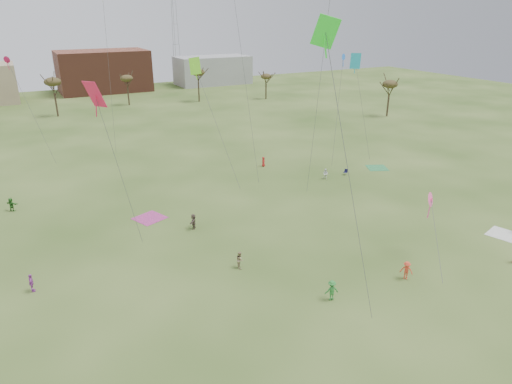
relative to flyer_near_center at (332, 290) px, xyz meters
name	(u,v)px	position (x,y,z in m)	size (l,w,h in m)	color
ground	(322,297)	(-0.52, 0.63, -0.92)	(260.00, 260.00, 0.00)	#2D4A17
flyer_near_center	(332,290)	(0.00, 0.00, 0.00)	(1.19, 0.68, 1.84)	#2A7F30
spectator_fore_b	(240,260)	(-4.56, 8.31, -0.08)	(0.81, 0.63, 1.67)	tan
spectator_fore_c	(193,221)	(-5.49, 18.24, -0.03)	(1.65, 0.53, 1.78)	brown
flyer_mid_b	(406,270)	(7.98, -0.59, -0.04)	(1.14, 0.66, 1.77)	#E2462A
spectator_mid_d	(31,283)	(-22.33, 13.25, -0.07)	(1.00, 0.41, 1.70)	#AD48AE
spectator_mid_e	(326,174)	(17.28, 24.48, -0.13)	(0.77, 0.60, 1.57)	white
flyer_far_a	(11,204)	(-23.43, 33.29, -0.06)	(1.60, 0.51, 1.72)	#317426
flyer_far_b	(263,162)	(12.13, 33.91, -0.15)	(0.76, 0.49, 1.55)	red
blanket_cream	(504,235)	(24.09, 0.83, -0.92)	(3.08, 3.08, 0.03)	white
blanket_plum	(150,218)	(-9.13, 23.31, -0.92)	(3.19, 3.19, 0.03)	#B83886
blanket_olive	(377,168)	(27.47, 24.83, -0.92)	(3.03, 3.03, 0.03)	#338C4C
camp_chair_right	(345,173)	(21.04, 24.61, -0.66)	(0.71, 0.69, 0.87)	#151437
kites_aloft	(197,23)	(0.09, 28.92, 20.60)	(55.74, 53.60, 27.08)	#E828BF
tree_line	(102,88)	(-3.37, 79.75, 6.17)	(117.44, 49.32, 8.91)	#3A2B1E
building_brick	(103,71)	(4.48, 120.63, 5.08)	(26.00, 16.00, 12.00)	brown
building_grey	(213,70)	(39.48, 118.63, 3.58)	(24.00, 12.00, 9.00)	gray
radio_tower	(174,23)	(29.48, 125.63, 18.29)	(1.51, 1.72, 41.00)	#9EA3A8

